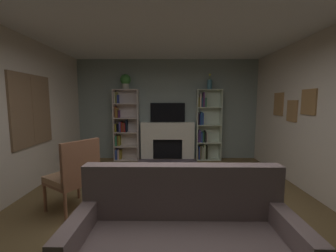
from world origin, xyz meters
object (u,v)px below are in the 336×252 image
object	(u,v)px
fireplace	(168,140)
bookshelf_left	(125,126)
bookshelf_right	(206,127)
potted_plant	(126,81)
vase_with_flowers	(210,84)
armchair	(76,174)
tv	(168,113)
couch	(184,247)

from	to	relation	value
fireplace	bookshelf_left	size ratio (longest dim) A/B	0.81
bookshelf_right	potted_plant	distance (m)	2.49
potted_plant	vase_with_flowers	bearing A→B (deg)	-0.01
bookshelf_right	armchair	bearing A→B (deg)	-129.83
tv	couch	bearing A→B (deg)	-87.98
tv	potted_plant	xyz separation A→B (m)	(-1.12, -0.12, 0.85)
couch	vase_with_flowers	bearing A→B (deg)	76.54
couch	armchair	distance (m)	1.95
fireplace	tv	xyz separation A→B (m)	(0.00, 0.08, 0.75)
bookshelf_left	vase_with_flowers	distance (m)	2.57
potted_plant	bookshelf_left	bearing A→B (deg)	156.52
vase_with_flowers	couch	bearing A→B (deg)	-103.46
armchair	bookshelf_left	bearing A→B (deg)	86.99
tv	bookshelf_left	xyz separation A→B (m)	(-1.19, -0.09, -0.38)
tv	vase_with_flowers	bearing A→B (deg)	-6.16
bookshelf_right	vase_with_flowers	xyz separation A→B (m)	(0.08, -0.04, 1.16)
tv	vase_with_flowers	world-z (taller)	vase_with_flowers
bookshelf_left	vase_with_flowers	world-z (taller)	vase_with_flowers
couch	potted_plant	bearing A→B (deg)	107.32
tv	bookshelf_left	size ratio (longest dim) A/B	0.49
bookshelf_right	couch	distance (m)	4.23
tv	potted_plant	distance (m)	1.41
tv	bookshelf_left	distance (m)	1.25
tv	armchair	bearing A→B (deg)	-114.57
fireplace	couch	distance (m)	4.10
tv	potted_plant	size ratio (longest dim) A/B	2.40
bookshelf_left	bookshelf_right	world-z (taller)	same
fireplace	tv	bearing A→B (deg)	90.00
bookshelf_left	couch	world-z (taller)	bookshelf_left
fireplace	armchair	world-z (taller)	armchair
potted_plant	fireplace	bearing A→B (deg)	2.04
tv	armchair	distance (m)	3.30
tv	potted_plant	world-z (taller)	potted_plant
fireplace	bookshelf_right	distance (m)	1.10
vase_with_flowers	armchair	distance (m)	4.02
bookshelf_left	tv	bearing A→B (deg)	4.28
bookshelf_left	fireplace	bearing A→B (deg)	0.42
bookshelf_left	couch	size ratio (longest dim) A/B	0.99
fireplace	potted_plant	xyz separation A→B (m)	(-1.12, -0.04, 1.60)
bookshelf_left	bookshelf_right	size ratio (longest dim) A/B	1.00
tv	vase_with_flowers	distance (m)	1.36
bookshelf_right	armchair	distance (m)	3.72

